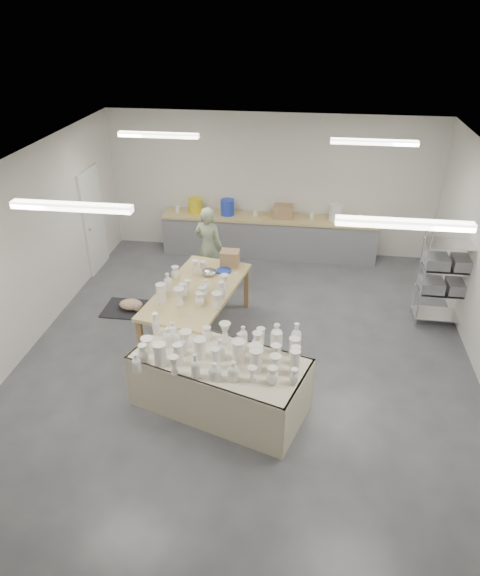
# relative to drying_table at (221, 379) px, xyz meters

# --- Properties ---
(room) EXTENTS (8.00, 8.02, 3.00)m
(room) POSITION_rel_drying_table_xyz_m (0.10, 1.33, 1.60)
(room) COLOR #424449
(room) RESTS_ON ground
(back_counter) EXTENTS (4.60, 0.60, 1.24)m
(back_counter) POSITION_rel_drying_table_xyz_m (0.19, 4.92, 0.03)
(back_counter) COLOR tan
(back_counter) RESTS_ON ground
(wire_shelf) EXTENTS (0.88, 0.48, 1.80)m
(wire_shelf) POSITION_rel_drying_table_xyz_m (3.40, 2.64, 0.46)
(wire_shelf) COLOR silver
(wire_shelf) RESTS_ON ground
(drying_table) EXTENTS (2.53, 1.80, 1.18)m
(drying_table) POSITION_rel_drying_table_xyz_m (0.00, 0.00, 0.00)
(drying_table) COLOR olive
(drying_table) RESTS_ON ground
(work_table) EXTENTS (1.54, 2.44, 1.18)m
(work_table) POSITION_rel_drying_table_xyz_m (-0.65, 1.76, 0.39)
(work_table) COLOR tan
(work_table) RESTS_ON ground
(rug) EXTENTS (1.00, 0.70, 0.02)m
(rug) POSITION_rel_drying_table_xyz_m (-2.06, 2.27, -0.45)
(rug) COLOR black
(rug) RESTS_ON ground
(cat) EXTENTS (0.50, 0.41, 0.18)m
(cat) POSITION_rel_drying_table_xyz_m (-2.04, 2.26, -0.34)
(cat) COLOR white
(cat) RESTS_ON rug
(potter) EXTENTS (0.68, 0.54, 1.63)m
(potter) POSITION_rel_drying_table_xyz_m (-0.82, 3.42, 0.36)
(potter) COLOR #95A27D
(potter) RESTS_ON ground
(red_stool) EXTENTS (0.46, 0.46, 0.33)m
(red_stool) POSITION_rel_drying_table_xyz_m (-0.82, 3.69, -0.16)
(red_stool) COLOR red
(red_stool) RESTS_ON ground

